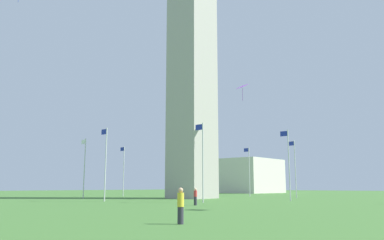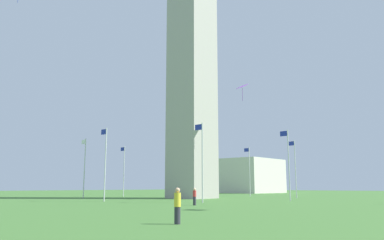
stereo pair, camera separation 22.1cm
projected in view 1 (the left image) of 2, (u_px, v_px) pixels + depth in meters
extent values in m
plane|color=#3D6B2D|center=(192.00, 198.00, 58.29)|extent=(260.00, 260.00, 0.00)
cube|color=#A8A399|center=(192.00, 51.00, 62.15)|extent=(5.74, 5.74, 45.96)
cylinder|color=silver|center=(124.00, 171.00, 69.29)|extent=(0.14, 0.14, 8.83)
cube|color=#1E2D99|center=(122.00, 149.00, 70.31)|extent=(1.00, 0.03, 0.64)
cylinder|color=silver|center=(84.00, 168.00, 57.84)|extent=(0.14, 0.14, 8.83)
cube|color=white|center=(83.00, 142.00, 58.86)|extent=(1.00, 0.03, 0.64)
cylinder|color=silver|center=(106.00, 164.00, 47.09)|extent=(0.14, 0.14, 8.83)
cube|color=#1E2D99|center=(104.00, 132.00, 48.11)|extent=(1.00, 0.03, 0.64)
cylinder|color=silver|center=(203.00, 162.00, 43.33)|extent=(0.14, 0.14, 8.83)
cube|color=#1E2D99|center=(199.00, 127.00, 44.35)|extent=(1.00, 0.03, 0.64)
cylinder|color=silver|center=(289.00, 165.00, 48.77)|extent=(0.14, 0.14, 8.83)
cube|color=#1E2D99|center=(284.00, 134.00, 49.79)|extent=(1.00, 0.03, 0.64)
cylinder|color=silver|center=(295.00, 169.00, 60.23)|extent=(0.14, 0.14, 8.83)
cube|color=#1E2D99|center=(291.00, 144.00, 61.24)|extent=(1.00, 0.03, 0.64)
cylinder|color=silver|center=(249.00, 172.00, 70.98)|extent=(0.14, 0.14, 8.83)
cube|color=#1E2D99|center=(246.00, 150.00, 72.00)|extent=(1.00, 0.03, 0.64)
cylinder|color=silver|center=(186.00, 172.00, 74.73)|extent=(0.14, 0.14, 8.83)
cube|color=white|center=(184.00, 152.00, 75.75)|extent=(1.00, 0.03, 0.64)
cylinder|color=#2D2D38|center=(195.00, 201.00, 36.87)|extent=(0.29, 0.29, 0.80)
cylinder|color=red|center=(195.00, 194.00, 36.98)|extent=(0.32, 0.32, 0.58)
sphere|color=beige|center=(195.00, 189.00, 37.05)|extent=(0.24, 0.24, 0.24)
cylinder|color=#2D2D38|center=(181.00, 215.00, 18.46)|extent=(0.29, 0.29, 0.80)
cylinder|color=yellow|center=(181.00, 200.00, 18.58)|extent=(0.32, 0.32, 0.66)
sphere|color=tan|center=(181.00, 190.00, 18.66)|extent=(0.24, 0.24, 0.24)
cube|color=purple|center=(242.00, 86.00, 56.52)|extent=(1.82, 1.71, 0.71)
cylinder|color=#67278E|center=(243.00, 95.00, 56.31)|extent=(0.04, 0.04, 1.82)
cube|color=beige|center=(241.00, 176.00, 109.90)|extent=(18.51, 16.83, 9.18)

